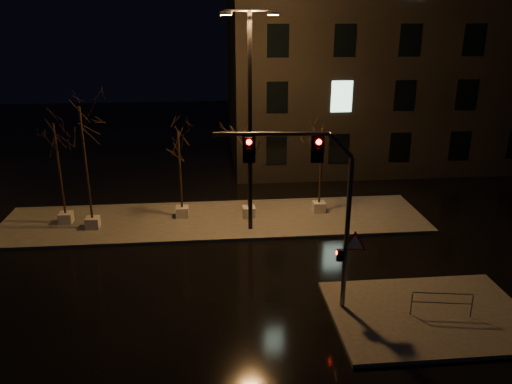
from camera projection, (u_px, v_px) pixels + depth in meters
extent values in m
plane|color=black|center=(218.00, 278.00, 20.55)|extent=(90.00, 90.00, 0.00)
cube|color=#45433E|center=(215.00, 220.00, 26.16)|extent=(22.00, 5.00, 0.15)
cube|color=#45433E|center=(429.00, 315.00, 17.90)|extent=(7.00, 5.00, 0.15)
cube|color=black|center=(403.00, 55.00, 36.15)|extent=(25.00, 12.00, 15.00)
cube|color=#B4B3A8|center=(66.00, 218.00, 25.54)|extent=(0.65, 0.65, 0.55)
cylinder|color=black|center=(59.00, 169.00, 24.67)|extent=(0.11, 0.11, 4.63)
cube|color=#B4B3A8|center=(93.00, 223.00, 24.94)|extent=(0.65, 0.65, 0.55)
cylinder|color=black|center=(86.00, 164.00, 23.92)|extent=(0.11, 0.11, 5.55)
cube|color=#B4B3A8|center=(182.00, 212.00, 26.32)|extent=(0.65, 0.65, 0.55)
cylinder|color=black|center=(180.00, 170.00, 25.55)|extent=(0.11, 0.11, 4.07)
cube|color=#B4B3A8|center=(249.00, 212.00, 26.33)|extent=(0.65, 0.65, 0.55)
cylinder|color=black|center=(249.00, 162.00, 25.41)|extent=(0.11, 0.11, 4.92)
cube|color=#B4B3A8|center=(319.00, 207.00, 26.99)|extent=(0.65, 0.65, 0.55)
cylinder|color=black|center=(321.00, 166.00, 26.22)|extent=(0.11, 0.11, 4.05)
cylinder|color=#595A60|center=(347.00, 236.00, 17.36)|extent=(0.17, 0.17, 5.65)
cylinder|color=#595A60|center=(271.00, 134.00, 16.13)|extent=(3.77, 0.46, 0.13)
cube|color=black|center=(318.00, 150.00, 16.31)|extent=(0.30, 0.23, 0.85)
cube|color=black|center=(249.00, 150.00, 16.29)|extent=(0.30, 0.23, 0.85)
cube|color=black|center=(340.00, 255.00, 17.61)|extent=(0.22, 0.19, 0.42)
cone|color=red|center=(355.00, 244.00, 17.41)|extent=(0.98, 0.11, 0.98)
sphere|color=#FF0C07|center=(353.00, 141.00, 16.22)|extent=(0.17, 0.17, 0.17)
cylinder|color=black|center=(250.00, 127.00, 23.23)|extent=(0.21, 0.21, 10.27)
cylinder|color=black|center=(250.00, 10.00, 21.51)|extent=(2.25, 0.41, 0.10)
cube|color=orange|center=(226.00, 14.00, 21.60)|extent=(0.55, 0.35, 0.21)
cube|color=orange|center=(273.00, 14.00, 21.52)|extent=(0.55, 0.35, 0.21)
cylinder|color=#595A60|center=(411.00, 304.00, 17.65)|extent=(0.05, 0.05, 0.85)
cylinder|color=#595A60|center=(472.00, 306.00, 17.50)|extent=(0.05, 0.05, 0.85)
cylinder|color=#595A60|center=(443.00, 293.00, 17.42)|extent=(2.06, 0.39, 0.04)
cylinder|color=#595A60|center=(442.00, 303.00, 17.55)|extent=(2.06, 0.39, 0.04)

